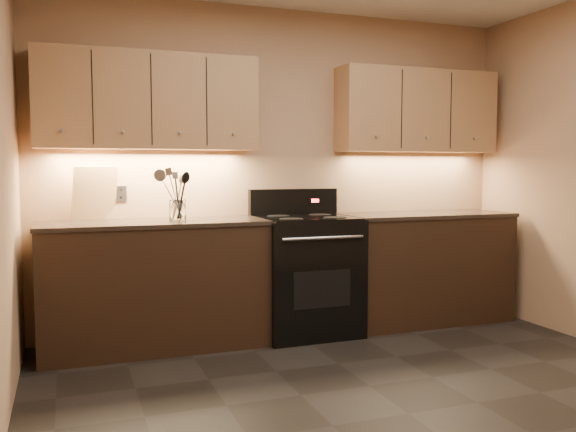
# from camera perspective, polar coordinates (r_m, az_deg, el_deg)

# --- Properties ---
(floor) EXTENTS (4.00, 4.00, 0.00)m
(floor) POSITION_cam_1_polar(r_m,az_deg,el_deg) (3.49, 11.20, -17.69)
(floor) COLOR black
(floor) RESTS_ON ground
(wall_back) EXTENTS (4.00, 0.04, 2.60)m
(wall_back) POSITION_cam_1_polar(r_m,az_deg,el_deg) (5.04, -0.51, 4.37)
(wall_back) COLOR tan
(wall_back) RESTS_ON ground
(counter_left) EXTENTS (1.62, 0.62, 0.93)m
(counter_left) POSITION_cam_1_polar(r_m,az_deg,el_deg) (4.57, -12.37, -6.28)
(counter_left) COLOR black
(counter_left) RESTS_ON ground
(counter_right) EXTENTS (1.46, 0.62, 0.93)m
(counter_right) POSITION_cam_1_polar(r_m,az_deg,el_deg) (5.37, 12.59, -4.67)
(counter_right) COLOR black
(counter_right) RESTS_ON ground
(stove) EXTENTS (0.76, 0.68, 1.14)m
(stove) POSITION_cam_1_polar(r_m,az_deg,el_deg) (4.85, 1.67, -5.39)
(stove) COLOR black
(stove) RESTS_ON ground
(upper_cab_left) EXTENTS (1.60, 0.30, 0.70)m
(upper_cab_left) POSITION_cam_1_polar(r_m,az_deg,el_deg) (4.66, -12.91, 10.40)
(upper_cab_left) COLOR #A27951
(upper_cab_left) RESTS_ON wall_back
(upper_cab_right) EXTENTS (1.44, 0.30, 0.70)m
(upper_cab_right) POSITION_cam_1_polar(r_m,az_deg,el_deg) (5.45, 11.98, 9.56)
(upper_cab_right) COLOR #A27951
(upper_cab_right) RESTS_ON wall_back
(outlet_plate) EXTENTS (0.08, 0.01, 0.12)m
(outlet_plate) POSITION_cam_1_polar(r_m,az_deg,el_deg) (4.76, -15.37, 2.03)
(outlet_plate) COLOR #B2B5BA
(outlet_plate) RESTS_ON wall_back
(utensil_crock) EXTENTS (0.14, 0.14, 0.15)m
(utensil_crock) POSITION_cam_1_polar(r_m,az_deg,el_deg) (4.52, -10.29, 0.48)
(utensil_crock) COLOR white
(utensil_crock) RESTS_ON counter_left
(cutting_board) EXTENTS (0.34, 0.19, 0.40)m
(cutting_board) POSITION_cam_1_polar(r_m,az_deg,el_deg) (4.70, -17.64, 2.06)
(cutting_board) COLOR #DBB375
(cutting_board) RESTS_ON counter_left
(wooden_spoon) EXTENTS (0.15, 0.14, 0.35)m
(wooden_spoon) POSITION_cam_1_polar(r_m,az_deg,el_deg) (4.51, -10.65, 1.92)
(wooden_spoon) COLOR #DBB375
(wooden_spoon) RESTS_ON utensil_crock
(black_spoon) EXTENTS (0.12, 0.17, 0.35)m
(black_spoon) POSITION_cam_1_polar(r_m,az_deg,el_deg) (4.54, -10.33, 2.01)
(black_spoon) COLOR black
(black_spoon) RESTS_ON utensil_crock
(black_turner) EXTENTS (0.11, 0.21, 0.38)m
(black_turner) POSITION_cam_1_polar(r_m,az_deg,el_deg) (4.50, -10.14, 2.10)
(black_turner) COLOR black
(black_turner) RESTS_ON utensil_crock
(steel_spatula) EXTENTS (0.19, 0.12, 0.40)m
(steel_spatula) POSITION_cam_1_polar(r_m,az_deg,el_deg) (4.52, -10.05, 2.25)
(steel_spatula) COLOR silver
(steel_spatula) RESTS_ON utensil_crock
(steel_skimmer) EXTENTS (0.25, 0.16, 0.39)m
(steel_skimmer) POSITION_cam_1_polar(r_m,az_deg,el_deg) (4.51, -9.83, 2.18)
(steel_skimmer) COLOR silver
(steel_skimmer) RESTS_ON utensil_crock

